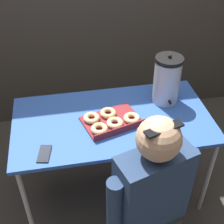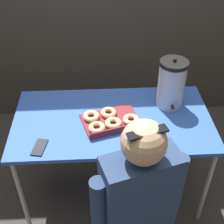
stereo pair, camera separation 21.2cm
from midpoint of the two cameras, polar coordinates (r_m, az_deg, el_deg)
The scene contains 6 objects.
ground_plane at distance 2.72m, azimuth 2.38°, elevation -13.83°, with size 12.00×12.00×0.00m, color #3D3833.
folding_table at distance 2.20m, azimuth 2.87°, elevation -2.37°, with size 1.37×0.74×0.77m.
donut_box at distance 2.11m, azimuth 2.44°, elevation -1.68°, with size 0.44×0.36×0.05m.
coffee_urn at distance 2.25m, azimuth 13.50°, elevation 4.94°, with size 0.20×0.22×0.38m.
cell_phone at distance 1.98m, azimuth -10.15°, elevation -6.49°, with size 0.10×0.16×0.01m.
person_seated at distance 1.91m, azimuth 8.13°, elevation -16.97°, with size 0.54×0.32×1.23m.
Camera 2 is at (-0.09, -1.66, 2.16)m, focal length 50.00 mm.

